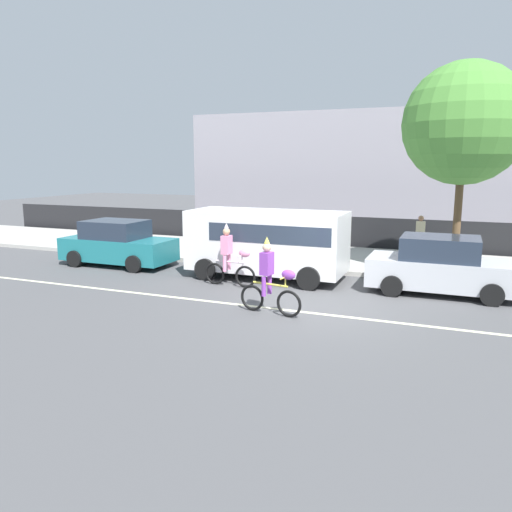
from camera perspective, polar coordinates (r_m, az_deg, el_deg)
The scene contains 12 objects.
ground_plane at distance 12.99m, azimuth 7.31°, elevation -5.92°, with size 80.00×80.00×0.00m, color #4C4C4F.
road_centre_line at distance 12.53m, azimuth 6.72°, elevation -6.51°, with size 36.00×0.14×0.01m, color beige.
sidewalk_curb at distance 19.17m, azimuth 12.32°, elevation -0.51°, with size 60.00×5.00×0.15m, color #ADAAA3.
fence_line at distance 21.90m, azimuth 13.70°, elevation 2.45°, with size 40.00×0.08×1.40m, color black.
building_backdrop at distance 30.08m, azimuth 21.44°, elevation 8.93°, with size 28.00×8.00×6.41m, color #99939E.
parade_cyclist_pink at distance 15.01m, azimuth -2.98°, elevation -0.32°, with size 1.72×0.50×1.92m.
parade_cyclist_purple at distance 12.20m, azimuth 1.69°, elevation -2.84°, with size 1.71×0.53×1.92m.
parked_van_white at distance 15.96m, azimuth 1.49°, elevation 1.93°, with size 5.00×2.22×2.18m.
parked_car_teal at distance 18.81m, azimuth -15.52°, elevation 1.32°, with size 4.10×1.92×1.64m.
parked_car_silver at distance 15.08m, azimuth 20.44°, elevation -1.16°, with size 4.10×1.92×1.64m.
street_tree_near_lamp at distance 17.03m, azimuth 22.70°, elevation 13.74°, with size 3.74×3.74×6.58m.
pedestrian_onlooker at distance 19.55m, azimuth 18.24°, elevation 2.20°, with size 0.32×0.20×1.62m.
Camera 1 is at (3.13, -12.07, 3.66)m, focal length 35.00 mm.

